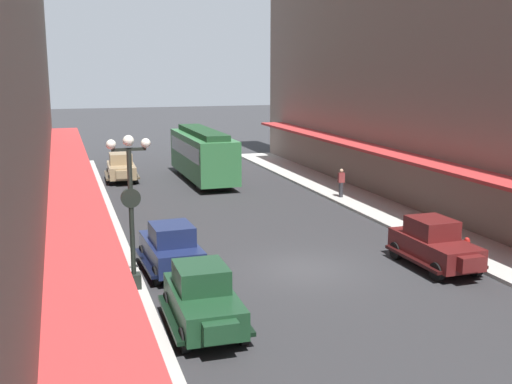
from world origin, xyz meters
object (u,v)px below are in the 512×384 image
Objects in this scene: parked_car_1 at (121,167)px; parked_car_3 at (203,297)px; streetcar at (203,153)px; fire_hydrant at (466,247)px; pedestrian_1 at (88,184)px; parked_car_0 at (171,247)px; pedestrian_0 at (341,183)px; parked_car_2 at (434,243)px; lamp_post_with_clock at (131,206)px.

parked_car_1 is 1.01× the size of parked_car_3.
fire_hydrant is at bearing -73.83° from streetcar.
parked_car_3 is (-0.16, -24.92, 0.00)m from parked_car_1.
fire_hydrant is at bearing -63.29° from parked_car_1.
parked_car_0 is at bearing -80.59° from pedestrian_1.
pedestrian_0 is at bearing -16.64° from pedestrian_1.
pedestrian_1 is (-11.83, 16.29, 0.05)m from parked_car_2.
fire_hydrant is (11.04, -21.93, -0.38)m from parked_car_1.
pedestrian_1 is at bearing 125.99° from parked_car_2.
lamp_post_with_clock is 3.15× the size of pedestrian_0.
streetcar is at bearing 70.65° from lamp_post_with_clock.
parked_car_2 reaches higher than fire_hydrant.
parked_car_1 is at bearing 113.05° from parked_car_2.
fire_hydrant is at bearing 7.34° from parked_car_2.
streetcar is 20.84m from lamp_post_with_clock.
parked_car_2 is 1.67m from fire_hydrant.
pedestrian_0 reaches higher than fire_hydrant.
pedestrian_0 is (1.96, 12.17, 0.05)m from parked_car_2.
streetcar is at bearing -18.68° from parked_car_1.
parked_car_1 is at bearing 89.64° from parked_car_3.
parked_car_2 is 12.32m from pedestrian_0.
pedestrian_1 is at bearing 129.91° from fire_hydrant.
parked_car_1 is at bearing 161.32° from streetcar.
parked_car_1 is (0.13, 19.59, 0.00)m from parked_car_0.
parked_car_3 is 2.61× the size of pedestrian_1.
parked_car_2 is at bearing -99.15° from pedestrian_0.
parked_car_3 reaches higher than pedestrian_0.
parked_car_0 is 0.83× the size of lamp_post_with_clock.
parked_car_0 is 1.01× the size of parked_car_3.
parked_car_1 is 5.25× the size of fire_hydrant.
lamp_post_with_clock is 12.99m from fire_hydrant.
lamp_post_with_clock reaches higher than pedestrian_1.
parked_car_1 is at bearing 89.61° from parked_car_0.
lamp_post_with_clock is 17.49m from pedestrian_0.
parked_car_3 reaches higher than fire_hydrant.
streetcar reaches higher than fire_hydrant.
parked_car_2 is 2.61× the size of pedestrian_1.
pedestrian_0 and pedestrian_1 have the same top height.
streetcar is at bearing 101.74° from parked_car_2.
parked_car_2 is 5.22× the size of fire_hydrant.
parked_car_0 is 1.00× the size of parked_car_1.
parked_car_3 is 23.79m from streetcar.
parked_car_0 is 5.33m from parked_car_3.
parked_car_3 is 11.59m from fire_hydrant.
parked_car_2 is at bearing 16.17° from parked_car_3.
parked_car_1 is 0.83× the size of lamp_post_with_clock.
parked_car_3 is 4.36m from lamp_post_with_clock.
parked_car_3 is at bearing -127.67° from pedestrian_0.
parked_car_3 is 19.20m from pedestrian_1.
parked_car_2 reaches higher than pedestrian_1.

